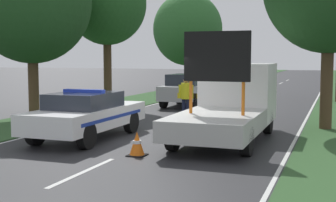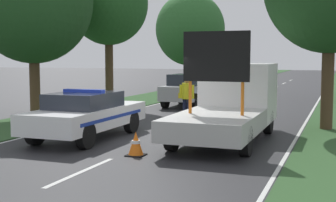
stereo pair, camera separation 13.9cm
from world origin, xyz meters
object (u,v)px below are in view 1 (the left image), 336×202
(police_car, at_px, (86,114))
(roadside_tree_mid_left, at_px, (188,29))
(traffic_cone_near_police, at_px, (208,109))
(queued_car_sedan_black, at_px, (213,84))
(traffic_cone_behind_barrier, at_px, (115,112))
(queued_car_sedan_silver, at_px, (186,90))
(road_barrier, at_px, (207,98))
(traffic_cone_near_truck, at_px, (137,144))
(traffic_cone_centre_front, at_px, (250,117))
(police_officer, at_px, (186,95))
(pedestrian_civilian, at_px, (213,97))
(roadside_tree_far_left, at_px, (31,1))
(work_truck, at_px, (231,102))
(roadside_tree_near_right, at_px, (107,4))

(police_car, distance_m, roadside_tree_mid_left, 21.93)
(traffic_cone_near_police, relative_size, queued_car_sedan_black, 0.16)
(traffic_cone_behind_barrier, bearing_deg, queued_car_sedan_silver, 76.07)
(road_barrier, distance_m, queued_car_sedan_black, 10.53)
(traffic_cone_near_truck, xyz_separation_m, queued_car_sedan_black, (-2.60, 17.63, 0.51))
(traffic_cone_behind_barrier, xyz_separation_m, queued_car_sedan_silver, (1.34, 5.40, 0.60))
(police_car, bearing_deg, traffic_cone_centre_front, 49.18)
(police_car, relative_size, traffic_cone_near_truck, 7.73)
(police_officer, relative_size, traffic_cone_near_truck, 2.74)
(road_barrier, xyz_separation_m, pedestrian_civilian, (0.51, -0.95, 0.16))
(traffic_cone_centre_front, height_order, queued_car_sedan_silver, queued_car_sedan_silver)
(police_officer, xyz_separation_m, pedestrian_civilian, (1.23, -0.45, -0.01))
(traffic_cone_near_police, height_order, roadside_tree_mid_left, roadside_tree_mid_left)
(police_car, height_order, traffic_cone_near_truck, police_car)
(police_officer, xyz_separation_m, queued_car_sedan_black, (-1.69, 10.75, -0.20))
(traffic_cone_near_truck, height_order, queued_car_sedan_black, queued_car_sedan_black)
(traffic_cone_centre_front, relative_size, roadside_tree_far_left, 0.09)
(queued_car_sedan_black, bearing_deg, police_officer, 98.92)
(traffic_cone_near_police, distance_m, traffic_cone_behind_barrier, 3.85)
(traffic_cone_near_police, bearing_deg, traffic_cone_behind_barrier, -158.63)
(roadside_tree_mid_left, bearing_deg, road_barrier, -69.65)
(police_officer, height_order, traffic_cone_near_truck, police_officer)
(work_truck, distance_m, traffic_cone_near_police, 4.82)
(work_truck, relative_size, queued_car_sedan_silver, 1.53)
(roadside_tree_mid_left, bearing_deg, queued_car_sedan_silver, -72.77)
(queued_car_sedan_silver, relative_size, roadside_tree_far_left, 0.53)
(work_truck, xyz_separation_m, road_barrier, (-1.82, 3.78, -0.26))
(queued_car_sedan_silver, bearing_deg, roadside_tree_near_right, 29.44)
(traffic_cone_near_police, distance_m, queued_car_sedan_silver, 4.61)
(work_truck, xyz_separation_m, roadside_tree_near_right, (-7.63, 6.40, 3.99))
(traffic_cone_near_truck, bearing_deg, roadside_tree_far_left, 142.22)
(pedestrian_civilian, bearing_deg, roadside_tree_far_left, -172.67)
(traffic_cone_behind_barrier, relative_size, roadside_tree_far_left, 0.07)
(roadside_tree_near_right, bearing_deg, police_car, -66.84)
(road_barrier, height_order, traffic_cone_near_truck, road_barrier)
(queued_car_sedan_silver, distance_m, queued_car_sedan_black, 5.68)
(traffic_cone_centre_front, bearing_deg, police_car, -133.22)
(pedestrian_civilian, height_order, traffic_cone_behind_barrier, pedestrian_civilian)
(pedestrian_civilian, xyz_separation_m, traffic_cone_near_truck, (-0.32, -6.43, -0.70))
(work_truck, bearing_deg, police_car, 23.96)
(work_truck, relative_size, queued_car_sedan_black, 1.43)
(police_officer, height_order, roadside_tree_near_right, roadside_tree_near_right)
(traffic_cone_behind_barrier, bearing_deg, road_barrier, 12.72)
(police_officer, bearing_deg, traffic_cone_behind_barrier, 27.40)
(police_officer, relative_size, roadside_tree_mid_left, 0.23)
(work_truck, distance_m, traffic_cone_behind_barrier, 6.32)
(police_car, distance_m, traffic_cone_behind_barrier, 5.02)
(queued_car_sedan_silver, relative_size, roadside_tree_near_right, 0.55)
(traffic_cone_behind_barrier, bearing_deg, traffic_cone_near_police, 21.37)
(road_barrier, distance_m, pedestrian_civilian, 1.09)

